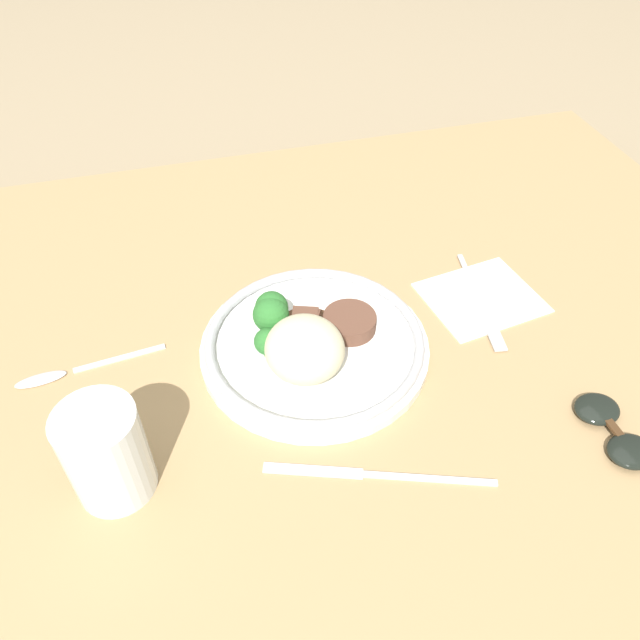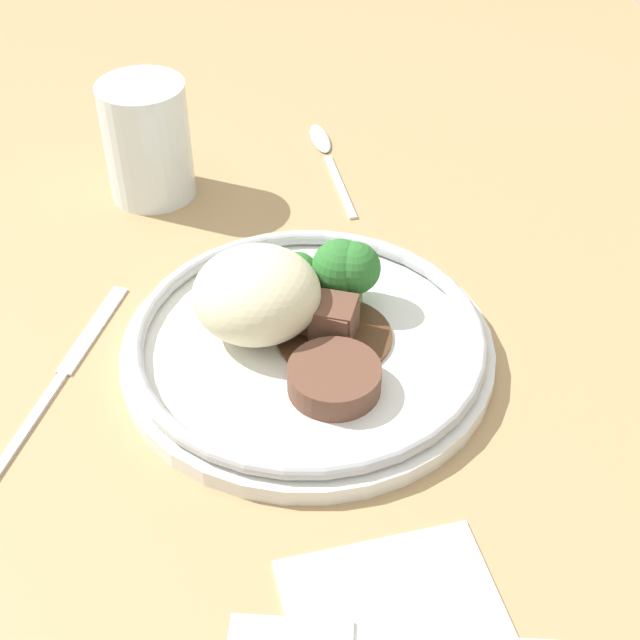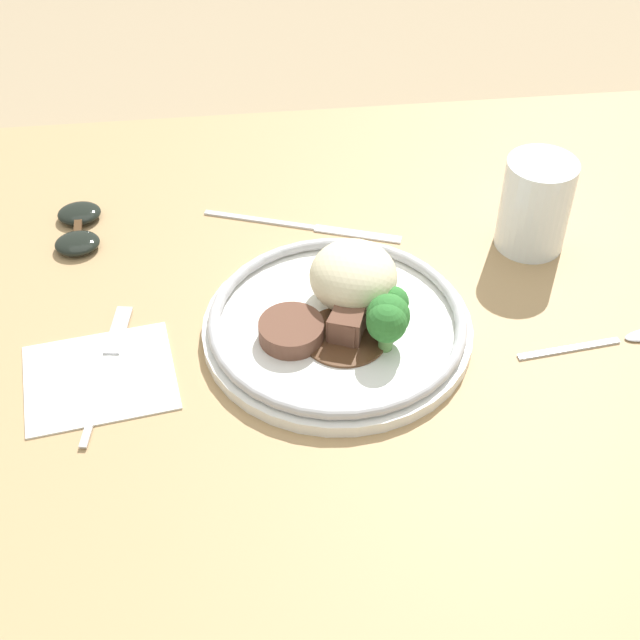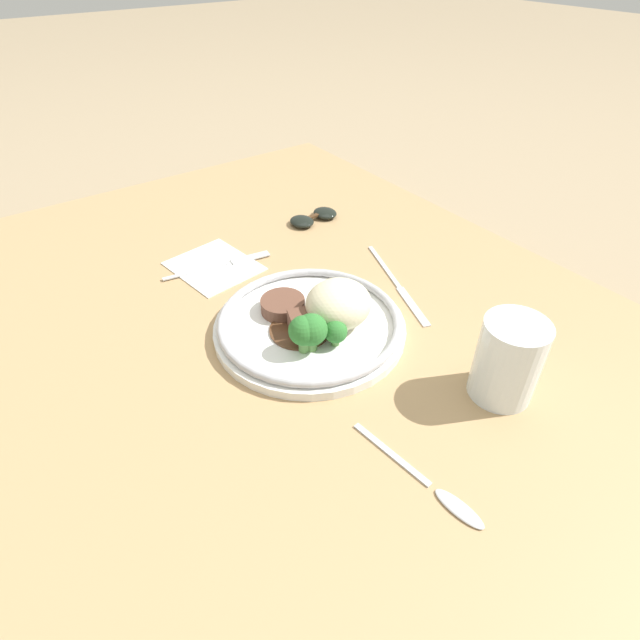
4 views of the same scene
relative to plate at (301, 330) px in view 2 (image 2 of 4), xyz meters
name	(u,v)px [view 2 (image 2 of 4)]	position (x,y,z in m)	size (l,w,h in m)	color
ground_plane	(329,369)	(0.03, -0.02, -0.07)	(8.00, 8.00, 0.00)	#998466
dining_table	(329,346)	(0.03, -0.02, -0.05)	(1.36, 0.93, 0.05)	tan
plate	(301,330)	(0.00, 0.00, 0.00)	(0.27, 0.27, 0.08)	white
juice_glass	(148,147)	(0.23, 0.12, 0.03)	(0.08, 0.08, 0.11)	yellow
fork	(364,636)	(-0.23, -0.02, -0.02)	(0.04, 0.18, 0.00)	silver
knife	(59,381)	(-0.02, 0.17, -0.02)	(0.22, 0.09, 0.00)	silver
spoon	(325,150)	(0.29, -0.05, -0.02)	(0.17, 0.03, 0.01)	silver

